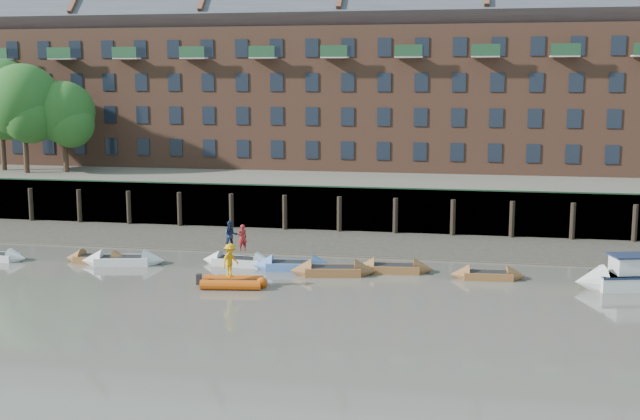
% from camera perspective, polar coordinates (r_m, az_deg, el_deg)
% --- Properties ---
extents(ground, '(220.00, 220.00, 0.00)m').
position_cam_1_polar(ground, '(37.19, -7.18, -7.69)').
color(ground, '#635F55').
rests_on(ground, ground).
extents(foreshore, '(110.00, 8.00, 0.50)m').
position_cam_1_polar(foreshore, '(54.09, -1.36, -2.27)').
color(foreshore, '#3D382F').
rests_on(foreshore, ground).
extents(mud_band, '(110.00, 1.60, 0.10)m').
position_cam_1_polar(mud_band, '(50.84, -2.15, -3.02)').
color(mud_band, '#4C4336').
rests_on(mud_band, ground).
extents(river_wall, '(110.00, 1.23, 3.30)m').
position_cam_1_polar(river_wall, '(58.03, -0.46, 0.12)').
color(river_wall, '#2D2A26').
rests_on(river_wall, ground).
extents(bank_terrace, '(110.00, 28.00, 3.20)m').
position_cam_1_polar(bank_terrace, '(71.30, 1.65, 1.82)').
color(bank_terrace, '#5E594D').
rests_on(bank_terrace, ground).
extents(apartment_terrace, '(80.60, 15.56, 20.98)m').
position_cam_1_polar(apartment_terrace, '(71.72, 1.81, 10.85)').
color(apartment_terrace, brown).
rests_on(apartment_terrace, bank_terrace).
extents(tree_cluster, '(11.76, 7.74, 9.40)m').
position_cam_1_polar(tree_cluster, '(71.36, -20.44, 7.23)').
color(tree_cluster, '#3A281C').
rests_on(tree_cluster, bank_terrace).
extents(rowboat_1, '(4.29, 1.41, 1.23)m').
position_cam_1_polar(rowboat_1, '(49.62, -15.49, -3.40)').
color(rowboat_1, brown).
rests_on(rowboat_1, ground).
extents(rowboat_2, '(5.07, 2.35, 1.42)m').
position_cam_1_polar(rowboat_2, '(48.82, -13.82, -3.50)').
color(rowboat_2, silver).
rests_on(rowboat_2, ground).
extents(rowboat_3, '(4.63, 1.72, 1.31)m').
position_cam_1_polar(rowboat_3, '(47.47, -5.82, -3.66)').
color(rowboat_3, silver).
rests_on(rowboat_3, ground).
extents(rowboat_4, '(4.78, 2.00, 1.34)m').
position_cam_1_polar(rowboat_4, '(46.20, -1.96, -3.96)').
color(rowboat_4, '#4B74C0').
rests_on(rowboat_4, ground).
extents(rowboat_5, '(4.97, 2.19, 1.39)m').
position_cam_1_polar(rowboat_5, '(44.89, 0.93, -4.34)').
color(rowboat_5, brown).
rests_on(rowboat_5, ground).
extents(rowboat_6, '(4.56, 1.70, 1.29)m').
position_cam_1_polar(rowboat_6, '(45.69, 5.27, -4.16)').
color(rowboat_6, brown).
rests_on(rowboat_6, ground).
extents(rowboat_7, '(4.17, 1.49, 1.19)m').
position_cam_1_polar(rowboat_7, '(44.99, 11.85, -4.56)').
color(rowboat_7, brown).
rests_on(rowboat_7, ground).
extents(rib_tender, '(3.54, 2.05, 0.60)m').
position_cam_1_polar(rib_tender, '(42.53, -6.08, -5.14)').
color(rib_tender, '#C84B0B').
rests_on(rib_tender, ground).
extents(motor_launch, '(5.84, 3.19, 2.29)m').
position_cam_1_polar(motor_launch, '(44.79, 20.57, -4.52)').
color(motor_launch, silver).
rests_on(motor_launch, ground).
extents(person_rower_a, '(0.68, 0.66, 1.57)m').
position_cam_1_polar(person_rower_a, '(47.09, -5.55, -1.97)').
color(person_rower_a, maroon).
rests_on(person_rower_a, rowboat_3).
extents(person_rower_b, '(1.04, 0.95, 1.72)m').
position_cam_1_polar(person_rower_b, '(47.42, -6.36, -1.81)').
color(person_rower_b, '#19233F').
rests_on(person_rower_b, rowboat_3).
extents(person_rib_crew, '(1.05, 1.32, 1.78)m').
position_cam_1_polar(person_rib_crew, '(42.27, -6.40, -3.57)').
color(person_rib_crew, orange).
rests_on(person_rib_crew, rib_tender).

